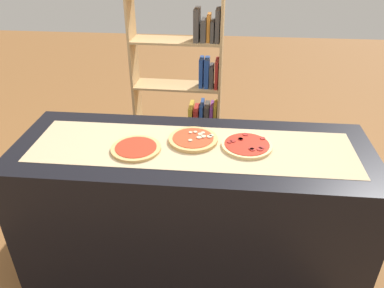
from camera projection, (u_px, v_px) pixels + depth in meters
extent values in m
plane|color=brown|center=(192.00, 263.00, 2.59)|extent=(12.00, 12.00, 0.00)
cube|color=black|center=(192.00, 211.00, 2.35)|extent=(2.04, 0.74, 0.93)
cube|color=tan|center=(192.00, 147.00, 2.12)|extent=(1.80, 0.48, 0.00)
cylinder|color=tan|center=(136.00, 148.00, 2.09)|extent=(0.28, 0.28, 0.02)
cylinder|color=red|center=(136.00, 147.00, 2.08)|extent=(0.23, 0.23, 0.00)
cylinder|color=tan|center=(193.00, 139.00, 2.17)|extent=(0.28, 0.28, 0.02)
cylinder|color=red|center=(193.00, 138.00, 2.16)|extent=(0.23, 0.23, 0.00)
cylinder|color=#C6B28E|center=(190.00, 140.00, 2.13)|extent=(0.02, 0.02, 0.01)
cylinder|color=#C6B28E|center=(195.00, 132.00, 2.21)|extent=(0.02, 0.02, 0.01)
cylinder|color=#C6B28E|center=(191.00, 132.00, 2.21)|extent=(0.02, 0.02, 0.01)
cylinder|color=#C6B28E|center=(211.00, 136.00, 2.17)|extent=(0.03, 0.03, 0.01)
cylinder|color=#C6B28E|center=(203.00, 133.00, 2.20)|extent=(0.02, 0.02, 0.01)
cylinder|color=#C6B28E|center=(200.00, 134.00, 2.19)|extent=(0.03, 0.03, 0.01)
cylinder|color=#C6B28E|center=(210.00, 137.00, 2.16)|extent=(0.03, 0.03, 0.01)
cylinder|color=#C6B28E|center=(199.00, 137.00, 2.16)|extent=(0.03, 0.03, 0.01)
cylinder|color=#C6B28E|center=(203.00, 136.00, 2.17)|extent=(0.03, 0.03, 0.01)
cylinder|color=#E5C17F|center=(247.00, 146.00, 2.11)|extent=(0.28, 0.28, 0.02)
cylinder|color=#AD2314|center=(247.00, 144.00, 2.11)|extent=(0.25, 0.25, 0.00)
cylinder|color=maroon|center=(241.00, 139.00, 2.15)|extent=(0.03, 0.03, 0.00)
cylinder|color=maroon|center=(245.00, 134.00, 2.19)|extent=(0.03, 0.03, 0.00)
cylinder|color=maroon|center=(233.00, 141.00, 2.13)|extent=(0.03, 0.03, 0.00)
cylinder|color=maroon|center=(229.00, 142.00, 2.12)|extent=(0.03, 0.03, 0.00)
cylinder|color=maroon|center=(241.00, 139.00, 2.15)|extent=(0.03, 0.03, 0.00)
cylinder|color=maroon|center=(263.00, 138.00, 2.15)|extent=(0.03, 0.03, 0.00)
cylinder|color=maroon|center=(251.00, 149.00, 2.06)|extent=(0.03, 0.03, 0.00)
cylinder|color=maroon|center=(260.00, 149.00, 2.05)|extent=(0.04, 0.04, 0.00)
cylinder|color=maroon|center=(261.00, 148.00, 2.07)|extent=(0.03, 0.03, 0.00)
cylinder|color=maroon|center=(252.00, 149.00, 2.05)|extent=(0.03, 0.03, 0.00)
cube|color=tan|center=(220.00, 88.00, 3.24)|extent=(0.03, 0.25, 1.58)
cube|color=tan|center=(136.00, 84.00, 3.32)|extent=(0.03, 0.25, 1.58)
cube|color=tan|center=(179.00, 161.00, 3.68)|extent=(0.73, 0.26, 0.02)
cube|color=gold|center=(213.00, 153.00, 3.58)|extent=(0.04, 0.15, 0.22)
cube|color=#753384|center=(208.00, 151.00, 3.58)|extent=(0.03, 0.19, 0.24)
cube|color=orange|center=(204.00, 153.00, 3.60)|extent=(0.04, 0.14, 0.20)
cube|color=#B22823|center=(199.00, 154.00, 3.61)|extent=(0.03, 0.15, 0.17)
cube|color=#2D753D|center=(195.00, 150.00, 3.59)|extent=(0.04, 0.16, 0.26)
cube|color=gold|center=(190.00, 152.00, 3.61)|extent=(0.03, 0.14, 0.21)
cube|color=tan|center=(178.00, 125.00, 3.48)|extent=(0.73, 0.26, 0.02)
cube|color=gold|center=(215.00, 115.00, 3.38)|extent=(0.03, 0.16, 0.23)
cube|color=#753384|center=(212.00, 116.00, 3.39)|extent=(0.03, 0.20, 0.22)
cube|color=#47423D|center=(207.00, 115.00, 3.39)|extent=(0.05, 0.17, 0.22)
cube|color=#234799|center=(202.00, 114.00, 3.39)|extent=(0.03, 0.21, 0.23)
cube|color=#B22823|center=(197.00, 116.00, 3.41)|extent=(0.05, 0.18, 0.19)
cube|color=gold|center=(191.00, 115.00, 3.41)|extent=(0.04, 0.21, 0.21)
cube|color=tan|center=(177.00, 86.00, 3.28)|extent=(0.73, 0.26, 0.02)
cube|color=#B22823|center=(217.00, 73.00, 3.18)|extent=(0.03, 0.17, 0.24)
cube|color=#47423D|center=(212.00, 76.00, 3.20)|extent=(0.04, 0.15, 0.19)
cube|color=#234799|center=(207.00, 72.00, 3.18)|extent=(0.04, 0.15, 0.24)
cube|color=#234799|center=(201.00, 72.00, 3.19)|extent=(0.04, 0.14, 0.25)
cube|color=tan|center=(176.00, 41.00, 3.08)|extent=(0.73, 0.26, 0.02)
cube|color=#47423D|center=(218.00, 25.00, 2.98)|extent=(0.04, 0.18, 0.25)
cube|color=#47423D|center=(213.00, 31.00, 3.00)|extent=(0.03, 0.18, 0.16)
cube|color=orange|center=(209.00, 28.00, 2.99)|extent=(0.03, 0.15, 0.21)
cube|color=#47423D|center=(204.00, 30.00, 3.01)|extent=(0.05, 0.17, 0.17)
cube|color=#47423D|center=(197.00, 24.00, 2.99)|extent=(0.05, 0.19, 0.25)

